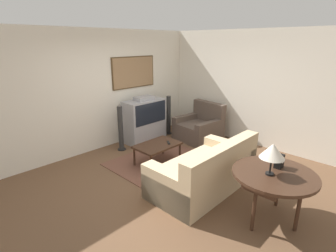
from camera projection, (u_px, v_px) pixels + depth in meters
name	position (u px, v px, depth m)	size (l,w,h in m)	color
ground_plane	(169.00, 175.00, 4.98)	(12.00, 12.00, 0.00)	brown
wall_back	(103.00, 90.00, 5.98)	(12.00, 0.10, 2.70)	silver
wall_right	(244.00, 88.00, 6.35)	(0.06, 12.00, 2.70)	silver
area_rug	(159.00, 161.00, 5.56)	(1.95, 1.51, 0.01)	brown
tv	(145.00, 120.00, 6.57)	(1.06, 0.50, 1.14)	#9E9EA3
couch	(205.00, 172.00, 4.44)	(1.91, 1.02, 0.89)	#CCB289
armchair	(200.00, 128.00, 6.73)	(1.05, 1.07, 0.93)	brown
coffee_table	(157.00, 146.00, 5.35)	(0.91, 0.60, 0.43)	#3D2619
console_table	(274.00, 177.00, 3.55)	(1.12, 1.12, 0.73)	#3D2619
table_lamp	(273.00, 151.00, 3.39)	(0.32, 0.32, 0.44)	black
mantel_clock	(279.00, 161.00, 3.66)	(0.14, 0.10, 0.19)	black
remote	(168.00, 143.00, 5.39)	(0.13, 0.16, 0.02)	black
speaker_tower_left	(121.00, 130.00, 5.99)	(0.20, 0.20, 1.04)	black
speaker_tower_right	(169.00, 116.00, 7.07)	(0.20, 0.20, 1.04)	black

